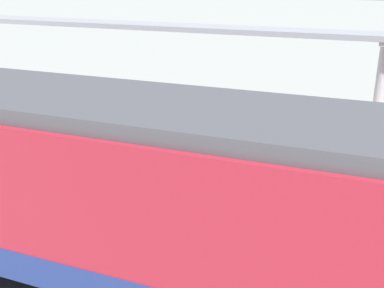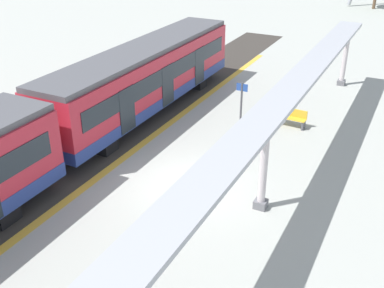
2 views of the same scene
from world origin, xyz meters
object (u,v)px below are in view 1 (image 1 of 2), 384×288
(train_far_carriage, at_px, (38,177))
(canopy_pillar_second, at_px, (378,100))
(bench_mid_platform, at_px, (140,126))
(platform_info_sign, at_px, (135,123))

(train_far_carriage, relative_size, canopy_pillar_second, 4.05)
(train_far_carriage, height_order, bench_mid_platform, train_far_carriage)
(bench_mid_platform, xyz_separation_m, platform_info_sign, (-2.21, -1.03, 0.89))
(bench_mid_platform, distance_m, platform_info_sign, 2.59)
(platform_info_sign, bearing_deg, bench_mid_platform, 24.98)
(canopy_pillar_second, xyz_separation_m, platform_info_sign, (-3.25, 6.23, -0.45))
(canopy_pillar_second, distance_m, platform_info_sign, 7.05)
(train_far_carriage, relative_size, platform_info_sign, 6.47)
(platform_info_sign, bearing_deg, canopy_pillar_second, -62.43)
(train_far_carriage, bearing_deg, canopy_pillar_second, -34.00)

